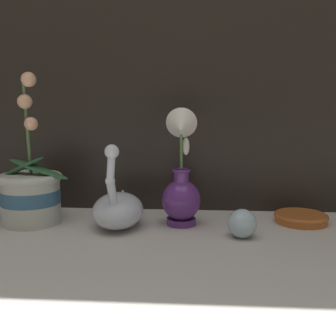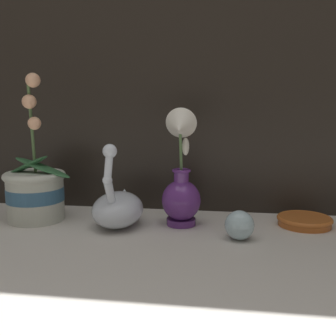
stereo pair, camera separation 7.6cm
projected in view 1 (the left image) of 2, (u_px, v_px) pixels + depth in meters
The scene contains 6 objects.
ground_plane at pixel (167, 244), 0.87m from camera, with size 2.80×2.80×0.00m, color beige.
orchid_potted_plant at pixel (31, 192), 1.02m from camera, with size 0.21×0.16×0.39m.
swan_figurine at pixel (118, 208), 0.98m from camera, with size 0.13×0.19×0.22m.
blue_vase at pixel (181, 184), 0.99m from camera, with size 0.10×0.13×0.30m.
glass_sphere at pixel (242, 223), 0.91m from camera, with size 0.07×0.07×0.07m.
amber_dish at pixel (301, 217), 1.03m from camera, with size 0.14×0.14×0.02m.
Camera 1 is at (0.06, -0.83, 0.30)m, focal length 42.00 mm.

